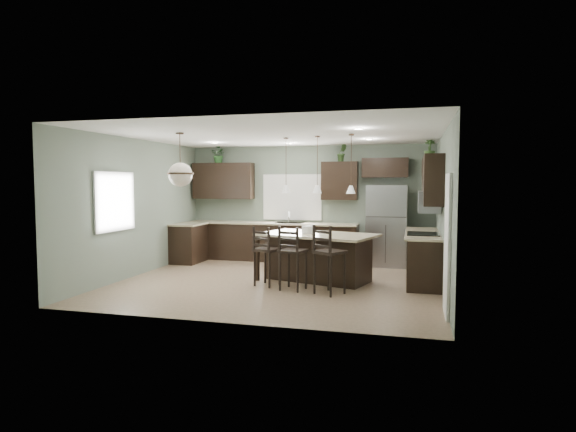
% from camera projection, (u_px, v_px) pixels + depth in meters
% --- Properties ---
extents(ground, '(6.00, 6.00, 0.00)m').
position_uv_depth(ground, '(278.00, 282.00, 9.21)').
color(ground, '#9E8466').
rests_on(ground, ground).
extents(pantry_door, '(0.04, 0.82, 2.04)m').
position_uv_depth(pantry_door, '(447.00, 245.00, 6.90)').
color(pantry_door, white).
rests_on(pantry_door, ground).
extents(window_back, '(1.35, 0.02, 1.00)m').
position_uv_depth(window_back, '(292.00, 197.00, 11.85)').
color(window_back, white).
rests_on(window_back, room_shell).
extents(window_left, '(0.02, 1.10, 1.00)m').
position_uv_depth(window_left, '(114.00, 202.00, 9.08)').
color(window_left, white).
rests_on(window_left, room_shell).
extents(left_return_cabs, '(0.60, 0.90, 0.90)m').
position_uv_depth(left_return_cabs, '(189.00, 244.00, 11.50)').
color(left_return_cabs, black).
rests_on(left_return_cabs, ground).
extents(left_return_countertop, '(0.66, 0.96, 0.04)m').
position_uv_depth(left_return_countertop, '(189.00, 224.00, 11.47)').
color(left_return_countertop, '#BFAE90').
rests_on(left_return_countertop, left_return_cabs).
extents(back_lower_cabs, '(4.20, 0.60, 0.90)m').
position_uv_depth(back_lower_cabs, '(272.00, 242.00, 11.76)').
color(back_lower_cabs, black).
rests_on(back_lower_cabs, ground).
extents(back_countertop, '(4.20, 0.66, 0.04)m').
position_uv_depth(back_countertop, '(271.00, 223.00, 11.71)').
color(back_countertop, '#BFAE90').
rests_on(back_countertop, back_lower_cabs).
extents(sink_inset, '(0.70, 0.45, 0.01)m').
position_uv_depth(sink_inset, '(289.00, 223.00, 11.60)').
color(sink_inset, gray).
rests_on(sink_inset, back_countertop).
extents(faucet, '(0.02, 0.02, 0.28)m').
position_uv_depth(faucet, '(289.00, 217.00, 11.56)').
color(faucet, silver).
rests_on(faucet, back_countertop).
extents(back_upper_left, '(1.55, 0.34, 0.90)m').
position_uv_depth(back_upper_left, '(223.00, 181.00, 12.11)').
color(back_upper_left, black).
rests_on(back_upper_left, room_shell).
extents(back_upper_right, '(0.85, 0.34, 0.90)m').
position_uv_depth(back_upper_right, '(340.00, 181.00, 11.37)').
color(back_upper_right, black).
rests_on(back_upper_right, room_shell).
extents(fridge_header, '(1.05, 0.34, 0.45)m').
position_uv_depth(fridge_header, '(385.00, 168.00, 11.08)').
color(fridge_header, black).
rests_on(fridge_header, room_shell).
extents(right_lower_cabs, '(0.60, 2.35, 0.90)m').
position_uv_depth(right_lower_cabs, '(423.00, 258.00, 9.35)').
color(right_lower_cabs, black).
rests_on(right_lower_cabs, ground).
extents(right_countertop, '(0.66, 2.35, 0.04)m').
position_uv_depth(right_countertop, '(423.00, 234.00, 9.32)').
color(right_countertop, '#BFAE90').
rests_on(right_countertop, right_lower_cabs).
extents(cooktop, '(0.58, 0.75, 0.02)m').
position_uv_depth(cooktop, '(423.00, 234.00, 9.05)').
color(cooktop, black).
rests_on(cooktop, right_countertop).
extents(wall_oven_front, '(0.01, 0.72, 0.60)m').
position_uv_depth(wall_oven_front, '(407.00, 259.00, 9.16)').
color(wall_oven_front, gray).
rests_on(wall_oven_front, right_lower_cabs).
extents(right_upper_cabs, '(0.34, 2.35, 0.90)m').
position_uv_depth(right_upper_cabs, '(432.00, 180.00, 9.21)').
color(right_upper_cabs, black).
rests_on(right_upper_cabs, room_shell).
extents(microwave, '(0.40, 0.75, 0.40)m').
position_uv_depth(microwave, '(429.00, 202.00, 8.99)').
color(microwave, gray).
rests_on(microwave, right_upper_cabs).
extents(refrigerator, '(0.90, 0.74, 1.85)m').
position_uv_depth(refrigerator, '(387.00, 226.00, 10.99)').
color(refrigerator, '#9C9BA4').
rests_on(refrigerator, ground).
extents(kitchen_island, '(2.44, 1.81, 0.92)m').
position_uv_depth(kitchen_island, '(317.00, 257.00, 9.30)').
color(kitchen_island, black).
rests_on(kitchen_island, ground).
extents(serving_dish, '(0.24, 0.24, 0.14)m').
position_uv_depth(serving_dish, '(308.00, 230.00, 9.37)').
color(serving_dish, silver).
rests_on(serving_dish, kitchen_island).
extents(bar_stool_left, '(0.52, 0.52, 1.11)m').
position_uv_depth(bar_stool_left, '(267.00, 256.00, 8.86)').
color(bar_stool_left, black).
rests_on(bar_stool_left, ground).
extents(bar_stool_center, '(0.50, 0.50, 1.15)m').
position_uv_depth(bar_stool_center, '(293.00, 258.00, 8.51)').
color(bar_stool_center, black).
rests_on(bar_stool_center, ground).
extents(bar_stool_right, '(0.61, 0.61, 1.20)m').
position_uv_depth(bar_stool_right, '(330.00, 260.00, 8.20)').
color(bar_stool_right, black).
rests_on(bar_stool_right, ground).
extents(pendant_left, '(0.17, 0.17, 1.10)m').
position_uv_depth(pendant_left, '(286.00, 165.00, 9.54)').
color(pendant_left, silver).
rests_on(pendant_left, room_shell).
extents(pendant_center, '(0.17, 0.17, 1.10)m').
position_uv_depth(pendant_center, '(317.00, 165.00, 9.18)').
color(pendant_center, silver).
rests_on(pendant_center, room_shell).
extents(pendant_right, '(0.17, 0.17, 1.10)m').
position_uv_depth(pendant_right, '(351.00, 164.00, 8.82)').
color(pendant_right, white).
rests_on(pendant_right, room_shell).
extents(chandelier, '(0.47, 0.47, 0.97)m').
position_uv_depth(chandelier, '(180.00, 160.00, 8.56)').
color(chandelier, beige).
rests_on(chandelier, room_shell).
extents(plant_back_left, '(0.48, 0.46, 0.42)m').
position_uv_depth(plant_back_left, '(219.00, 155.00, 12.06)').
color(plant_back_left, '#285625').
rests_on(plant_back_left, back_upper_left).
extents(plant_back_right, '(0.28, 0.26, 0.41)m').
position_uv_depth(plant_back_right, '(342.00, 153.00, 11.28)').
color(plant_back_right, '#2D4B21').
rests_on(plant_back_right, back_upper_right).
extents(plant_right_wall, '(0.22, 0.22, 0.40)m').
position_uv_depth(plant_right_wall, '(430.00, 149.00, 9.90)').
color(plant_right_wall, '#325324').
rests_on(plant_right_wall, right_upper_cabs).
extents(room_shell, '(6.00, 6.00, 6.00)m').
position_uv_depth(room_shell, '(278.00, 194.00, 9.10)').
color(room_shell, slate).
rests_on(room_shell, ground).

